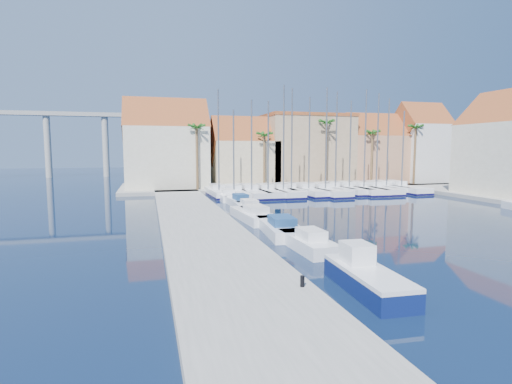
{
  "coord_description": "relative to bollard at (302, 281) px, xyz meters",
  "views": [
    {
      "loc": [
        -12.75,
        -15.21,
        6.29
      ],
      "look_at": [
        -4.79,
        14.22,
        3.0
      ],
      "focal_mm": 28.0,
      "sensor_mm": 36.0,
      "label": 1
    }
  ],
  "objects": [
    {
      "name": "ground",
      "position": [
        6.6,
        -0.04,
        -0.74
      ],
      "size": [
        260.0,
        260.0,
        0.0
      ],
      "primitive_type": "plane",
      "color": "black",
      "rests_on": "ground"
    },
    {
      "name": "quay_west",
      "position": [
        -2.4,
        13.46,
        -0.49
      ],
      "size": [
        6.0,
        77.0,
        0.5
      ],
      "primitive_type": "cube",
      "color": "gray",
      "rests_on": "ground"
    },
    {
      "name": "shore_north",
      "position": [
        16.6,
        47.96,
        -0.49
      ],
      "size": [
        54.0,
        16.0,
        0.5
      ],
      "primitive_type": "cube",
      "color": "gray",
      "rests_on": "ground"
    },
    {
      "name": "bollard",
      "position": [
        0.0,
        0.0,
        0.0
      ],
      "size": [
        0.19,
        0.19,
        0.47
      ],
      "primitive_type": "cylinder",
      "color": "black",
      "rests_on": "quay_west"
    },
    {
      "name": "fishing_boat",
      "position": [
        3.09,
        0.12,
        -0.09
      ],
      "size": [
        2.12,
        5.64,
        1.95
      ],
      "rotation": [
        0.0,
        0.0,
        -0.05
      ],
      "color": "#0D1A4F",
      "rests_on": "ground"
    },
    {
      "name": "motorboat_west_0",
      "position": [
        3.39,
        7.61,
        -0.23
      ],
      "size": [
        2.06,
        5.87,
        1.4
      ],
      "rotation": [
        0.0,
        0.0,
        0.03
      ],
      "color": "white",
      "rests_on": "ground"
    },
    {
      "name": "motorboat_west_1",
      "position": [
        3.22,
        12.6,
        -0.23
      ],
      "size": [
        2.92,
        7.46,
        1.4
      ],
      "rotation": [
        0.0,
        0.0,
        -0.08
      ],
      "color": "white",
      "rests_on": "ground"
    },
    {
      "name": "motorboat_west_2",
      "position": [
        2.75,
        18.51,
        -0.23
      ],
      "size": [
        2.79,
        7.4,
        1.4
      ],
      "rotation": [
        0.0,
        0.0,
        0.07
      ],
      "color": "white",
      "rests_on": "ground"
    },
    {
      "name": "motorboat_west_3",
      "position": [
        3.3,
        22.62,
        -0.23
      ],
      "size": [
        2.17,
        6.32,
        1.4
      ],
      "rotation": [
        0.0,
        0.0,
        -0.03
      ],
      "color": "white",
      "rests_on": "ground"
    },
    {
      "name": "motorboat_west_4",
      "position": [
        3.5,
        27.59,
        -0.23
      ],
      "size": [
        2.24,
        6.09,
        1.4
      ],
      "rotation": [
        0.0,
        0.0,
        0.05
      ],
      "color": "white",
      "rests_on": "ground"
    },
    {
      "name": "motorboat_west_5",
      "position": [
        3.21,
        33.19,
        -0.23
      ],
      "size": [
        2.19,
        6.38,
        1.4
      ],
      "rotation": [
        0.0,
        0.0,
        -0.03
      ],
      "color": "white",
      "rests_on": "ground"
    },
    {
      "name": "motorboat_west_6",
      "position": [
        3.43,
        38.59,
        -0.23
      ],
      "size": [
        2.61,
        7.33,
        1.4
      ],
      "rotation": [
        0.0,
        0.0,
        -0.04
      ],
      "color": "white",
      "rests_on": "ground"
    },
    {
      "name": "sailboat_0",
      "position": [
        2.74,
        36.89,
        -0.11
      ],
      "size": [
        2.65,
        8.94,
        13.95
      ],
      "rotation": [
        0.0,
        0.0,
        0.03
      ],
      "color": "white",
      "rests_on": "ground"
    },
    {
      "name": "sailboat_1",
      "position": [
        4.46,
        35.4,
        -0.18
      ],
      "size": [
        3.8,
        11.49,
        11.23
      ],
      "rotation": [
        0.0,
        0.0,
        -0.07
      ],
      "color": "white",
      "rests_on": "ground"
    },
    {
      "name": "sailboat_2",
      "position": [
        6.82,
        35.72,
        -0.16
      ],
      "size": [
        3.57,
        10.69,
        12.6
      ],
      "rotation": [
        0.0,
        0.0,
        0.08
      ],
      "color": "white",
      "rests_on": "ground"
    },
    {
      "name": "sailboat_3",
      "position": [
        9.09,
        35.58,
        -0.15
      ],
      "size": [
        2.71,
        10.07,
        12.48
      ],
      "rotation": [
        0.0,
        0.0,
        -0.0
      ],
      "color": "white",
      "rests_on": "ground"
    },
    {
      "name": "sailboat_4",
      "position": [
        11.2,
        35.62,
        -0.13
      ],
      "size": [
        3.12,
        10.53,
        14.6
      ],
      "rotation": [
        0.0,
        0.0,
        0.04
      ],
      "color": "white",
      "rests_on": "ground"
    },
    {
      "name": "sailboat_5",
      "position": [
        12.82,
        36.72,
        -0.07
      ],
      "size": [
        2.18,
        8.13,
        14.43
      ],
      "rotation": [
        0.0,
        0.0,
        -0.0
      ],
      "color": "white",
      "rests_on": "ground"
    },
    {
      "name": "sailboat_6",
      "position": [
        14.84,
        35.63,
        -0.15
      ],
      "size": [
        3.28,
        10.37,
        13.2
      ],
      "rotation": [
        0.0,
        0.0,
        0.06
      ],
      "color": "white",
      "rests_on": "ground"
    },
    {
      "name": "sailboat_7",
      "position": [
        17.08,
        35.18,
        -0.15
      ],
      "size": [
        3.54,
        11.48,
        14.44
      ],
      "rotation": [
        0.0,
        0.0,
        0.05
      ],
      "color": "white",
      "rests_on": "ground"
    },
    {
      "name": "sailboat_8",
      "position": [
        19.37,
        36.63,
        -0.1
      ],
      "size": [
        2.67,
        8.91,
        14.18
      ],
      "rotation": [
        0.0,
        0.0,
        0.04
      ],
      "color": "white",
      "rests_on": "ground"
    },
    {
      "name": "sailboat_9",
      "position": [
        21.32,
        36.29,
        -0.15
      ],
      "size": [
        2.98,
        10.56,
        12.94
      ],
      "rotation": [
        0.0,
        0.0,
        0.02
      ],
      "color": "white",
      "rests_on": "ground"
    },
    {
      "name": "sailboat_10",
      "position": [
        23.35,
        35.74,
        -0.15
      ],
      "size": [
        3.71,
        11.53,
        14.53
      ],
      "rotation": [
        0.0,
        0.0,
        -0.06
      ],
      "color": "white",
      "rests_on": "ground"
    },
    {
      "name": "sailboat_11",
      "position": [
        25.29,
        35.75,
        -0.15
      ],
      "size": [
        3.33,
        11.38,
        14.06
      ],
      "rotation": [
        0.0,
        0.0,
        -0.03
      ],
      "color": "white",
      "rests_on": "ground"
    },
    {
      "name": "sailboat_12",
      "position": [
        27.62,
        36.65,
        -0.13
      ],
      "size": [
        2.67,
        9.5,
        13.54
      ],
      "rotation": [
        0.0,
        0.0,
        -0.02
      ],
      "color": "white",
      "rests_on": "ground"
    },
    {
      "name": "sailboat_13",
      "position": [
        29.47,
        35.8,
        -0.17
      ],
      "size": [
        3.44,
        11.25,
        11.73
      ],
      "rotation": [
        0.0,
        0.0,
        0.05
      ],
      "color": "white",
      "rests_on": "ground"
    },
    {
      "name": "building_0",
      "position": [
        -3.4,
        46.96,
        5.79
      ],
      "size": [
        12.3,
        9.0,
        13.5
      ],
      "color": "beige",
      "rests_on": "shore_north"
    },
    {
      "name": "building_1",
      "position": [
        8.6,
        46.96,
        4.56
      ],
      "size": [
        10.3,
        8.0,
        11.0
      ],
      "color": "#C3AE8A",
      "rests_on": "shore_north"
    },
    {
      "name": "building_2",
      "position": [
        19.6,
        47.96,
        5.52
      ],
      "size": [
        14.2,
        10.2,
        11.5
      ],
      "color": "tan",
      "rests_on": "shore_north"
    },
    {
      "name": "building_3",
      "position": [
        31.6,
        46.96,
        5.12
      ],
      "size": [
        10.3,
        8.0,
        12.0
      ],
      "color": "tan",
      "rests_on": "shore_north"
    },
    {
      "name": "building_4",
      "position": [
        40.6,
        45.96,
        6.23
      ],
      "size": [
        8.3,
        8.0,
        14.0
      ],
      "color": "white",
      "rests_on": "shore_north"
    },
    {
      "name": "palm_0",
      "position": [
        0.6,
        41.96,
        8.34
      ],
      "size": [
        2.6,
        2.6,
        10.15
      ],
      "color": "brown",
      "rests_on": "shore_north"
    },
    {
      "name": "palm_1",
      "position": [
        10.6,
        41.96,
        7.4
      ],
      "size": [
        2.6,
        2.6,
        9.15
      ],
      "color": "brown",
      "rests_on": "shore_north"
    },
    {
      "name": "palm_2",
      "position": [
        20.6,
        41.96,
        9.28
      ],
      "size": [
        2.6,
        2.6,
        11.15
      ],
      "color": "brown",
      "rests_on": "shore_north"
    },
    {
      "name": "palm_3",
      "position": [
        28.6,
        41.96,
        7.87
      ],
      "size": [
        2.6,
        2.6,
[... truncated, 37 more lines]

